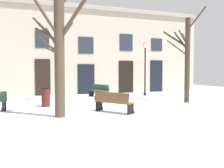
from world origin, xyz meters
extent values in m
plane|color=white|center=(0.00, 0.00, 0.00)|extent=(32.53, 32.53, 0.00)
cube|color=#BCB29E|center=(0.00, 7.98, 3.39)|extent=(20.33, 0.40, 6.78)
cube|color=#A09786|center=(0.00, 7.73, 6.53)|extent=(20.33, 0.30, 0.24)
cube|color=black|center=(-2.99, 7.76, 1.31)|extent=(1.06, 0.08, 2.61)
cube|color=#262D38|center=(-2.99, 7.76, 4.05)|extent=(0.96, 0.06, 1.26)
cube|color=black|center=(0.21, 7.76, 1.14)|extent=(1.29, 0.08, 2.28)
cube|color=#262D38|center=(0.21, 7.76, 3.71)|extent=(1.16, 0.06, 1.25)
cube|color=black|center=(3.53, 7.76, 1.29)|extent=(1.24, 0.08, 2.59)
cube|color=#262D38|center=(3.53, 7.76, 4.05)|extent=(1.12, 0.06, 1.33)
cube|color=black|center=(6.33, 7.76, 1.33)|extent=(1.15, 0.08, 2.66)
cube|color=#262D38|center=(6.33, 7.76, 3.98)|extent=(1.03, 0.06, 1.04)
cylinder|color=#423326|center=(4.26, 0.93, 2.35)|extent=(0.28, 0.28, 4.71)
cylinder|color=#423326|center=(4.08, 1.30, 3.47)|extent=(0.49, 0.86, 1.13)
cylinder|color=#423326|center=(3.61, 0.94, 3.02)|extent=(1.33, 0.09, 0.82)
cylinder|color=#423326|center=(3.95, 1.65, 3.59)|extent=(0.76, 1.53, 1.12)
cylinder|color=#423326|center=(4.45, 0.45, 4.59)|extent=(0.46, 1.05, 1.13)
cylinder|color=#423326|center=(4.59, 1.62, 3.61)|extent=(0.75, 1.45, 0.96)
cylinder|color=#423326|center=(4.39, 1.52, 3.70)|extent=(0.35, 1.25, 1.13)
cylinder|color=#4C3D2D|center=(-3.09, -1.00, 2.47)|extent=(0.39, 0.39, 4.94)
cylinder|color=#4C3D2D|center=(-3.54, -1.12, 3.69)|extent=(1.02, 0.36, 1.37)
cylinder|color=#4C3D2D|center=(-3.53, -0.49, 3.33)|extent=(0.99, 1.14, 1.24)
cylinder|color=#4C3D2D|center=(-3.49, -0.53, 3.18)|extent=(0.90, 1.02, 0.70)
cylinder|color=#4C3D2D|center=(-2.67, -1.40, 3.70)|extent=(1.02, 0.97, 1.47)
cylinder|color=#423326|center=(-2.31, 3.94, 2.02)|extent=(0.26, 0.26, 4.04)
cylinder|color=#423326|center=(-2.91, 3.92, 3.16)|extent=(1.27, 0.15, 1.21)
cylinder|color=#423326|center=(-2.67, 4.25, 3.55)|extent=(0.85, 0.76, 1.54)
cylinder|color=#423326|center=(-2.69, 4.36, 3.12)|extent=(0.86, 0.93, 0.73)
cylinder|color=#423326|center=(-2.75, 4.16, 2.95)|extent=(0.96, 0.53, 0.57)
cylinder|color=#423326|center=(-2.05, 4.36, 4.03)|extent=(0.62, 0.94, 1.07)
cylinder|color=#423326|center=(-2.02, 3.54, 3.97)|extent=(0.66, 0.88, 0.97)
cylinder|color=#423326|center=(-2.72, 4.30, 4.32)|extent=(0.93, 0.82, 1.55)
cylinder|color=black|center=(3.90, 5.23, 1.70)|extent=(0.10, 0.10, 3.41)
cylinder|color=black|center=(3.90, 5.23, 0.10)|extent=(0.22, 0.22, 0.20)
cube|color=beige|center=(3.90, 5.23, 3.59)|extent=(0.24, 0.24, 0.36)
cone|color=black|center=(3.90, 5.23, 3.77)|extent=(0.30, 0.30, 0.14)
cylinder|color=#4C1E19|center=(-3.34, 1.99, 0.44)|extent=(0.42, 0.42, 0.89)
torus|color=black|center=(-3.34, 1.99, 0.90)|extent=(0.45, 0.45, 0.04)
cube|color=#2D4C33|center=(0.41, 5.28, 0.43)|extent=(0.95, 1.86, 0.05)
cube|color=#2D4C33|center=(0.59, 5.33, 0.67)|extent=(0.69, 1.77, 0.39)
cube|color=black|center=(0.15, 6.09, 0.21)|extent=(0.36, 0.17, 0.43)
torus|color=black|center=(0.00, 6.04, 0.08)|extent=(0.08, 0.17, 0.17)
cube|color=black|center=(0.68, 4.47, 0.21)|extent=(0.36, 0.17, 0.43)
torus|color=black|center=(0.53, 4.42, 0.08)|extent=(0.08, 0.17, 0.17)
cube|color=black|center=(-5.21, 1.32, 0.23)|extent=(0.20, 0.39, 0.46)
torus|color=black|center=(-5.27, 1.48, 0.08)|extent=(0.17, 0.09, 0.17)
cube|color=brown|center=(-0.76, -0.73, 0.44)|extent=(1.37, 1.74, 0.05)
cube|color=brown|center=(-0.93, -0.85, 0.68)|extent=(1.09, 1.56, 0.39)
cube|color=black|center=(-0.30, -1.43, 0.22)|extent=(0.38, 0.28, 0.44)
torus|color=black|center=(-0.15, -1.33, 0.08)|extent=(0.12, 0.16, 0.17)
cube|color=black|center=(-1.21, -0.04, 0.22)|extent=(0.38, 0.28, 0.44)
torus|color=black|center=(-1.06, 0.06, 0.08)|extent=(0.12, 0.16, 0.17)
camera|label=1|loc=(-4.51, -10.56, 1.79)|focal=39.62mm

